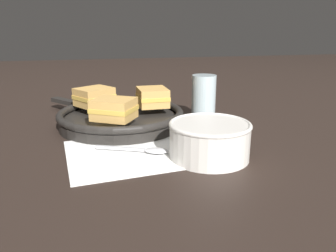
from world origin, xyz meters
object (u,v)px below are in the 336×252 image
object	(u,v)px
drinking_glass	(204,99)
soup_bowl	(210,138)
sandwich_near_right	(153,97)
sandwich_near_left	(114,109)
skillet	(121,117)
sandwich_far_left	(94,97)
spoon	(146,150)

from	to	relation	value
drinking_glass	soup_bowl	bearing A→B (deg)	-106.31
sandwich_near_right	drinking_glass	xyz separation A→B (m)	(0.13, -0.04, -0.00)
sandwich_near_left	sandwich_near_right	size ratio (longest dim) A/B	1.27
skillet	sandwich_far_left	bearing A→B (deg)	135.33
soup_bowl	sandwich_near_right	bearing A→B (deg)	101.97
spoon	skillet	size ratio (longest dim) A/B	0.37
spoon	sandwich_near_right	world-z (taller)	sandwich_near_right
soup_bowl	sandwich_far_left	size ratio (longest dim) A/B	1.34
sandwich_near_left	skillet	bearing A→B (deg)	76.28
sandwich_near_left	sandwich_far_left	size ratio (longest dim) A/B	0.99
sandwich_far_left	drinking_glass	distance (m)	0.28
skillet	spoon	bearing A→B (deg)	-81.63
soup_bowl	spoon	xyz separation A→B (m)	(-0.11, 0.05, -0.03)
skillet	drinking_glass	xyz separation A→B (m)	(0.21, -0.02, 0.04)
sandwich_near_right	sandwich_far_left	distance (m)	0.15
spoon	sandwich_far_left	distance (m)	0.29
sandwich_near_right	sandwich_far_left	world-z (taller)	same
soup_bowl	skillet	world-z (taller)	soup_bowl
sandwich_far_left	sandwich_near_right	bearing A→B (deg)	-14.84
sandwich_near_right	drinking_glass	bearing A→B (deg)	-17.28
sandwich_far_left	drinking_glass	size ratio (longest dim) A/B	0.93
skillet	sandwich_near_right	size ratio (longest dim) A/B	4.33
sandwich_near_right	skillet	bearing A→B (deg)	-166.12
sandwich_near_left	sandwich_far_left	bearing A→B (deg)	105.16
sandwich_far_left	drinking_glass	world-z (taller)	drinking_glass
skillet	sandwich_far_left	size ratio (longest dim) A/B	3.39
soup_bowl	sandwich_near_left	xyz separation A→B (m)	(-0.16, 0.16, 0.03)
soup_bowl	sandwich_far_left	distance (m)	0.37
soup_bowl	drinking_glass	size ratio (longest dim) A/B	1.25
skillet	sandwich_near_right	world-z (taller)	sandwich_near_right
spoon	drinking_glass	distance (m)	0.27
sandwich_near_right	drinking_glass	size ratio (longest dim) A/B	0.73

